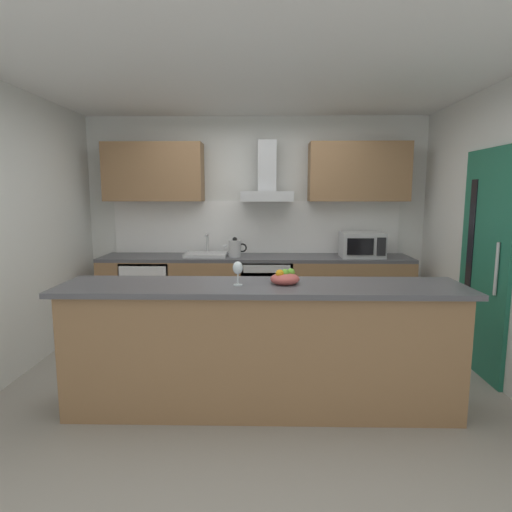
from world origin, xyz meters
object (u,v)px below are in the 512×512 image
(range_hood, at_px, (267,182))
(wine_glass, at_px, (238,269))
(kettle, at_px, (235,248))
(refrigerator, at_px, (150,294))
(oven, at_px, (267,292))
(fruit_bowl, at_px, (285,278))
(sink, at_px, (206,254))
(microwave, at_px, (362,245))

(range_hood, bearing_deg, wine_glass, -95.96)
(kettle, bearing_deg, refrigerator, 178.31)
(oven, bearing_deg, range_hood, 90.00)
(fruit_bowl, bearing_deg, range_hood, 93.52)
(sink, height_order, range_hood, range_hood)
(sink, relative_size, range_hood, 0.69)
(range_hood, height_order, fruit_bowl, range_hood)
(microwave, relative_size, fruit_bowl, 2.27)
(oven, bearing_deg, sink, 179.14)
(oven, relative_size, microwave, 1.60)
(kettle, bearing_deg, wine_glass, -85.38)
(microwave, xyz_separation_m, sink, (-1.86, 0.04, -0.12))
(oven, xyz_separation_m, kettle, (-0.38, -0.03, 0.55))
(refrigerator, distance_m, kettle, 1.20)
(range_hood, relative_size, fruit_bowl, 3.27)
(microwave, distance_m, kettle, 1.51)
(refrigerator, bearing_deg, kettle, -1.69)
(kettle, height_order, wine_glass, wine_glass)
(sink, relative_size, kettle, 1.73)
(range_hood, bearing_deg, sink, -170.82)
(fruit_bowl, bearing_deg, microwave, 62.35)
(oven, relative_size, kettle, 2.77)
(microwave, relative_size, kettle, 1.73)
(sink, height_order, kettle, sink)
(range_hood, relative_size, wine_glass, 4.05)
(oven, relative_size, refrigerator, 0.94)
(kettle, bearing_deg, sink, 172.75)
(refrigerator, height_order, microwave, microwave)
(sink, height_order, wine_glass, sink)
(refrigerator, xyz_separation_m, fruit_bowl, (1.56, -1.94, 0.60))
(oven, xyz_separation_m, wine_glass, (-0.22, -2.01, 0.65))
(sink, bearing_deg, kettle, -7.25)
(kettle, distance_m, range_hood, 0.89)
(sink, xyz_separation_m, range_hood, (0.73, 0.12, 0.86))
(refrigerator, relative_size, microwave, 1.70)
(microwave, bearing_deg, kettle, -179.78)
(range_hood, xyz_separation_m, fruit_bowl, (0.13, -2.07, -0.76))
(microwave, distance_m, sink, 1.87)
(refrigerator, xyz_separation_m, wine_glass, (1.21, -2.00, 0.68))
(oven, xyz_separation_m, range_hood, (0.00, 0.13, 1.33))
(fruit_bowl, bearing_deg, oven, 93.75)
(oven, xyz_separation_m, refrigerator, (-1.43, -0.00, -0.03))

